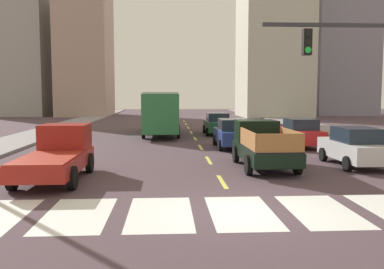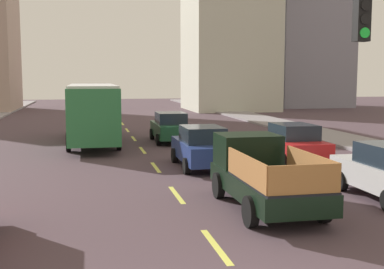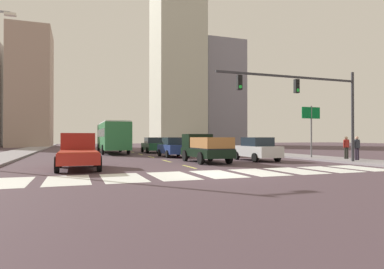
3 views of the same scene
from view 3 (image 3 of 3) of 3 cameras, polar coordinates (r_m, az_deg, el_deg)
ground_plane at (r=15.39m, az=4.45°, el=-6.89°), size 160.00×160.00×0.00m
sidewalk_right at (r=36.84m, az=10.02°, el=-3.06°), size 3.37×110.00×0.15m
sidewalk_left at (r=32.50m, az=-29.92°, el=-3.34°), size 3.37×110.00×0.15m
crosswalk_stripe_0 at (r=14.27m, az=-29.74°, el=-7.31°), size 1.71×3.38×0.01m
crosswalk_stripe_1 at (r=14.06m, az=-20.89°, el=-7.45°), size 1.71×3.38×0.01m
crosswalk_stripe_2 at (r=14.19m, az=-11.97°, el=-7.41°), size 1.71×3.38×0.01m
crosswalk_stripe_3 at (r=14.64m, az=-3.42°, el=-7.20°), size 1.71×3.38×0.01m
crosswalk_stripe_4 at (r=15.39m, az=4.45°, el=-6.88°), size 1.71×3.38×0.01m
crosswalk_stripe_5 at (r=16.40m, az=11.46°, el=-6.48°), size 1.71×3.38×0.01m
crosswalk_stripe_6 at (r=17.62m, az=17.57°, el=-6.05°), size 1.71×3.38×0.01m
crosswalk_stripe_7 at (r=19.01m, az=22.83°, el=-5.62°), size 1.71×3.38×0.01m
crosswalk_stripe_8 at (r=20.55m, az=27.33°, el=-5.22°), size 1.71×3.38×0.01m
lane_dash_0 at (r=19.09m, az=-0.50°, el=-5.65°), size 0.16×2.40×0.01m
lane_dash_1 at (r=23.85m, az=-4.47°, el=-4.63°), size 0.16×2.40×0.01m
lane_dash_2 at (r=28.70m, az=-7.10°, el=-3.93°), size 0.16×2.40×0.01m
lane_dash_3 at (r=33.59m, az=-8.97°, el=-3.43°), size 0.16×2.40×0.01m
lane_dash_4 at (r=38.50m, az=-10.36°, el=-3.06°), size 0.16×2.40×0.01m
lane_dash_5 at (r=43.44m, az=-11.44°, el=-2.77°), size 0.16×2.40×0.01m
lane_dash_6 at (r=48.39m, az=-12.29°, el=-2.54°), size 0.16×2.40×0.01m
lane_dash_7 at (r=53.35m, az=-12.99°, el=-2.35°), size 0.16×2.40×0.01m
pickup_stakebed at (r=22.80m, az=2.02°, el=-2.47°), size 2.18×5.20×1.96m
pickup_dark at (r=19.00m, az=-19.26°, el=-2.87°), size 2.18×5.20×1.96m
city_bus at (r=36.36m, az=-13.70°, el=-0.13°), size 2.72×10.80×3.32m
sedan_near_right at (r=36.86m, az=-6.86°, el=-1.85°), size 2.02×4.40×1.72m
sedan_mid at (r=28.77m, az=-3.28°, el=-2.22°), size 2.02×4.40×1.72m
sedan_near_left at (r=24.51m, az=11.18°, el=-2.50°), size 2.02×4.40×1.72m
sedan_far at (r=30.40m, az=4.05°, el=-2.13°), size 2.02×4.40×1.72m
traffic_signal_gantry at (r=21.82m, az=20.31°, el=6.16°), size 9.91×0.27×6.00m
direction_sign_green at (r=27.31m, az=20.07°, el=2.29°), size 1.70×0.12×4.20m
pedestrian_waiting at (r=25.17m, az=26.84°, el=-1.82°), size 0.53×0.34×1.64m
pedestrian_walking at (r=26.46m, az=25.34°, el=-1.76°), size 0.53×0.34×1.64m
tower_tall_centre at (r=70.69m, az=-2.60°, el=20.86°), size 9.25×10.16×54.99m
block_mid_left at (r=67.85m, az=-26.28°, el=7.20°), size 7.11×10.52×21.55m
block_mid_right at (r=74.30m, az=4.95°, el=7.09°), size 9.18×8.28×23.14m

